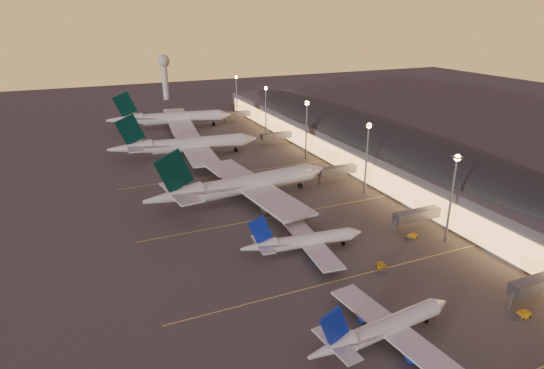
# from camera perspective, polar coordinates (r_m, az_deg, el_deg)

# --- Properties ---
(ground) EXTENTS (700.00, 700.00, 0.00)m
(ground) POSITION_cam_1_polar(r_m,az_deg,el_deg) (118.79, 8.03, -10.39)
(ground) COLOR #464340
(airliner_narrow_south) EXTENTS (35.23, 31.63, 12.57)m
(airliner_narrow_south) POSITION_cam_1_polar(r_m,az_deg,el_deg) (95.65, 13.80, -17.12)
(airliner_narrow_south) COLOR silver
(airliner_narrow_south) RESTS_ON ground
(airliner_narrow_north) EXTENTS (35.06, 31.45, 12.51)m
(airliner_narrow_north) POSITION_cam_1_polar(r_m,az_deg,el_deg) (123.88, 3.97, -7.11)
(airliner_narrow_north) COLOR silver
(airliner_narrow_north) RESTS_ON ground
(airliner_wide_near) EXTENTS (68.30, 62.59, 21.84)m
(airliner_wide_near) POSITION_cam_1_polar(r_m,az_deg,el_deg) (156.01, -3.68, -0.09)
(airliner_wide_near) COLOR silver
(airliner_wide_near) RESTS_ON ground
(airliner_wide_mid) EXTENTS (66.46, 60.70, 21.26)m
(airliner_wide_mid) POSITION_cam_1_polar(r_m,az_deg,el_deg) (208.04, -10.76, 4.90)
(airliner_wide_mid) COLOR silver
(airliner_wide_mid) RESTS_ON ground
(airliner_wide_far) EXTENTS (68.65, 62.98, 21.96)m
(airliner_wide_far) POSITION_cam_1_polar(r_m,az_deg,el_deg) (262.89, -12.53, 8.11)
(airliner_wide_far) COLOR silver
(airliner_wide_far) RESTS_ON ground
(terminal_building) EXTENTS (56.35, 255.00, 17.46)m
(terminal_building) POSITION_cam_1_polar(r_m,az_deg,el_deg) (203.57, 12.44, 5.39)
(terminal_building) COLOR #525258
(terminal_building) RESTS_ON ground
(light_masts) EXTENTS (2.20, 217.20, 25.90)m
(light_masts) POSITION_cam_1_polar(r_m,az_deg,el_deg) (181.39, 7.35, 6.72)
(light_masts) COLOR slate
(light_masts) RESTS_ON ground
(radar_tower) EXTENTS (9.00, 9.00, 32.50)m
(radar_tower) POSITION_cam_1_polar(r_m,az_deg,el_deg) (353.78, -13.37, 13.87)
(radar_tower) COLOR silver
(radar_tower) RESTS_ON ground
(lane_markings) EXTENTS (90.00, 180.36, 0.00)m
(lane_markings) POSITION_cam_1_polar(r_m,az_deg,el_deg) (150.15, 0.07, -3.22)
(lane_markings) COLOR #D8C659
(lane_markings) RESTS_ON ground
(baggage_tug_a) EXTENTS (4.03, 1.94, 1.17)m
(baggage_tug_a) POSITION_cam_1_polar(r_m,az_deg,el_deg) (114.24, 28.86, -14.15)
(baggage_tug_a) COLOR #C48B0D
(baggage_tug_a) RESTS_ON ground
(baggage_tug_b) EXTENTS (4.18, 2.01, 1.22)m
(baggage_tug_b) POSITION_cam_1_polar(r_m,az_deg,el_deg) (124.37, 28.82, -11.21)
(baggage_tug_b) COLOR #C48B0D
(baggage_tug_b) RESTS_ON ground
(baggage_tug_c) EXTENTS (3.73, 1.92, 1.06)m
(baggage_tug_c) POSITION_cam_1_polar(r_m,az_deg,el_deg) (138.03, 17.12, -6.26)
(baggage_tug_c) COLOR #C48B0D
(baggage_tug_c) RESTS_ON ground
(baggage_tug_d) EXTENTS (2.71, 4.37, 1.22)m
(baggage_tug_d) POSITION_cam_1_polar(r_m,az_deg,el_deg) (120.28, 13.67, -10.09)
(baggage_tug_d) COLOR #C48B0D
(baggage_tug_d) RESTS_ON ground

